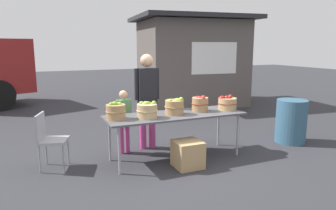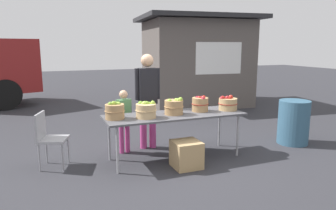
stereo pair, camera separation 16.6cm
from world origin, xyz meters
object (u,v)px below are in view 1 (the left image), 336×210
apple_basket_green_1 (147,110)px  apple_basket_red_1 (227,103)px  child_customer (124,117)px  trash_barrel (291,121)px  apple_basket_green_0 (116,111)px  produce_crate (188,154)px  apple_basket_red_0 (200,104)px  vendor_adult (147,94)px  apple_basket_green_2 (174,107)px  folding_chair (48,136)px  market_table (175,116)px

apple_basket_green_1 → apple_basket_red_1: (1.50, 0.05, -0.01)m
child_customer → trash_barrel: 3.21m
apple_basket_green_0 → produce_crate: (0.99, -0.47, -0.67)m
apple_basket_red_0 → vendor_adult: 0.97m
apple_basket_green_2 → apple_basket_red_1: apple_basket_green_2 is taller
apple_basket_red_0 → child_customer: bearing=157.0°
vendor_adult → trash_barrel: 2.84m
apple_basket_red_0 → vendor_adult: bearing=140.2°
child_customer → produce_crate: child_customer is taller
apple_basket_green_0 → trash_barrel: apple_basket_green_0 is taller
apple_basket_green_2 → vendor_adult: size_ratio=0.19×
apple_basket_green_0 → folding_chair: size_ratio=0.36×
folding_chair → apple_basket_red_1: bearing=-79.0°
apple_basket_green_1 → vendor_adult: bearing=70.2°
market_table → vendor_adult: vendor_adult is taller
apple_basket_green_2 → child_customer: size_ratio=0.29×
apple_basket_green_1 → trash_barrel: size_ratio=0.40×
apple_basket_green_1 → apple_basket_red_1: apple_basket_green_1 is taller
apple_basket_green_2 → apple_basket_green_1: bearing=-171.6°
apple_basket_red_0 → apple_basket_red_1: 0.50m
child_customer → folding_chair: size_ratio=1.29×
child_customer → trash_barrel: bearing=157.4°
vendor_adult → child_customer: (-0.47, -0.11, -0.35)m
apple_basket_green_2 → trash_barrel: bearing=-2.2°
apple_basket_green_0 → vendor_adult: 0.99m
apple_basket_green_0 → child_customer: (0.27, 0.54, -0.22)m
apple_basket_green_0 → apple_basket_green_1: (0.47, -0.10, -0.00)m
apple_basket_red_0 → apple_basket_red_1: bearing=-9.6°
apple_basket_green_0 → produce_crate: size_ratio=0.75×
apple_basket_red_0 → folding_chair: 2.49m
produce_crate → trash_barrel: bearing=8.3°
vendor_adult → child_customer: size_ratio=1.54×
apple_basket_green_0 → apple_basket_red_1: 1.97m
market_table → apple_basket_green_0: (-0.98, 0.03, 0.16)m
apple_basket_green_2 → apple_basket_red_1: bearing=-1.5°
apple_basket_red_1 → market_table: bearing=178.6°
apple_basket_green_0 → vendor_adult: (0.74, 0.65, 0.13)m
apple_basket_green_2 → child_customer: (-0.70, 0.57, -0.22)m
market_table → apple_basket_green_2: 0.17m
apple_basket_green_1 → produce_crate: apple_basket_green_1 is taller
market_table → child_customer: size_ratio=2.07×
apple_basket_green_0 → apple_basket_red_0: size_ratio=1.06×
apple_basket_red_0 → trash_barrel: (1.93, -0.15, -0.46)m
apple_basket_red_0 → apple_basket_red_1: apple_basket_red_0 is taller
vendor_adult → apple_basket_green_0: bearing=46.5°
apple_basket_green_0 → child_customer: 0.64m
folding_chair → trash_barrel: size_ratio=1.03×
trash_barrel → apple_basket_green_0: bearing=178.0°
apple_basket_red_1 → vendor_adult: 1.42m
apple_basket_red_0 → folding_chair: apple_basket_red_0 is taller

